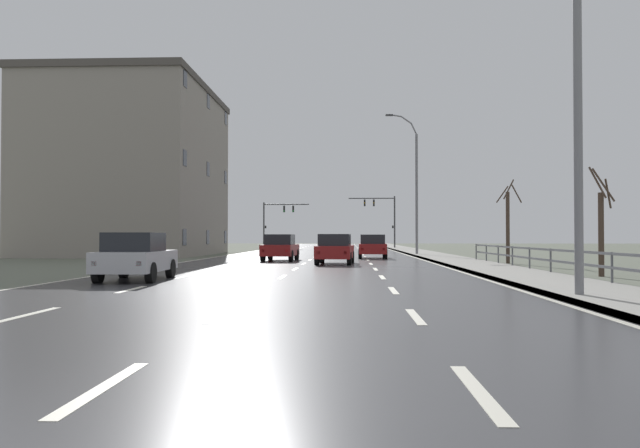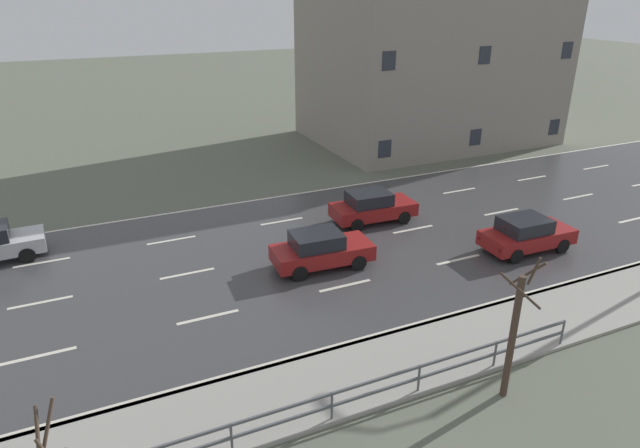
% 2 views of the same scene
% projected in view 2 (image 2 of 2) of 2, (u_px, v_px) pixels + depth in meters
% --- Properties ---
extents(ground_plane, '(160.00, 160.00, 0.12)m').
position_uv_depth(ground_plane, '(614.00, 191.00, 31.50)').
color(ground_plane, '#5B6051').
extents(car_mid_centre, '(1.92, 4.14, 1.57)m').
position_uv_depth(car_mid_centre, '(526.00, 234.00, 23.96)').
color(car_mid_centre, maroon).
rests_on(car_mid_centre, ground).
extents(car_far_left, '(2.02, 4.20, 1.57)m').
position_uv_depth(car_far_left, '(321.00, 249.00, 22.55)').
color(car_far_left, maroon).
rests_on(car_far_left, ground).
extents(car_near_left, '(1.98, 4.18, 1.57)m').
position_uv_depth(car_near_left, '(372.00, 207.00, 26.93)').
color(car_near_left, maroon).
rests_on(car_near_left, ground).
extents(brick_building, '(12.18, 16.82, 13.13)m').
position_uv_depth(brick_building, '(430.00, 49.00, 39.90)').
color(brick_building, gray).
rests_on(brick_building, ground).
extents(bare_tree_mid, '(1.35, 1.45, 4.54)m').
position_uv_depth(bare_tree_mid, '(514.00, 332.00, 14.86)').
color(bare_tree_mid, '#423328').
rests_on(bare_tree_mid, ground).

